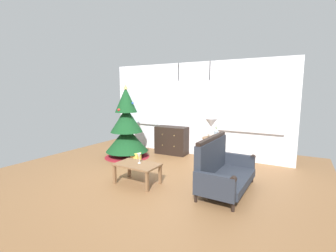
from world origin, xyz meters
name	(u,v)px	position (x,y,z in m)	size (l,w,h in m)	color
ground_plane	(153,176)	(0.00, 0.00, 0.00)	(6.76, 6.76, 0.00)	brown
back_wall_with_door	(193,109)	(0.00, 2.08, 1.28)	(5.20, 0.14, 2.55)	white
christmas_tree	(127,130)	(-1.44, 0.92, 0.75)	(1.21, 1.21, 1.94)	#4C331E
dresser_cabinet	(172,140)	(-0.53, 1.79, 0.39)	(0.92, 0.48, 0.78)	black
settee_sofa	(221,170)	(1.44, 0.03, 0.38)	(0.75, 1.48, 0.96)	black
side_table	(212,146)	(0.86, 1.23, 0.49)	(0.50, 0.48, 0.70)	brown
table_lamp	(211,125)	(0.80, 1.27, 0.98)	(0.28, 0.28, 0.44)	silver
flower_vase	(216,133)	(0.96, 1.17, 0.81)	(0.11, 0.10, 0.35)	#99ADBC
coffee_table	(137,167)	(-0.05, -0.47, 0.33)	(0.85, 0.53, 0.39)	brown
wine_glass	(139,156)	(-0.04, -0.42, 0.53)	(0.08, 0.08, 0.20)	silver
gift_box	(136,157)	(-1.00, 0.74, 0.10)	(0.21, 0.19, 0.21)	#D8C64C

